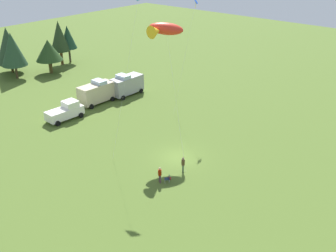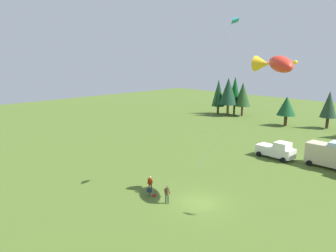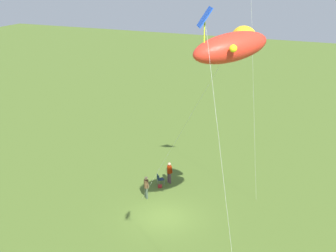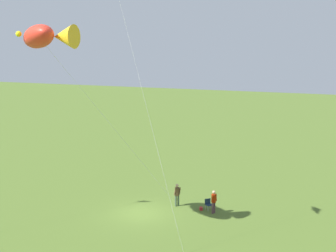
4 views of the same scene
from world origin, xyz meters
name	(u,v)px [view 4 (image 4 of 4)]	position (x,y,z in m)	size (l,w,h in m)	color
ground_plane	(141,213)	(0.00, 0.00, 0.00)	(160.00, 160.00, 0.00)	#4B6324
person_kite_flyer	(177,193)	(-2.01, -2.32, 1.02)	(0.51, 0.55, 1.74)	#40533E
folding_chair	(208,203)	(-4.46, -2.37, 0.49)	(0.68, 0.68, 0.82)	#192B42
person_spectator	(214,200)	(-5.00, -1.77, 1.02)	(0.45, 0.55, 1.74)	#55393F
backpack_on_grass	(201,209)	(-3.96, -2.11, 0.11)	(0.32, 0.22, 0.22)	maroon
kite_large_fish	(45,37)	(3.88, 5.38, 12.72)	(8.27, 9.94, 13.65)	red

